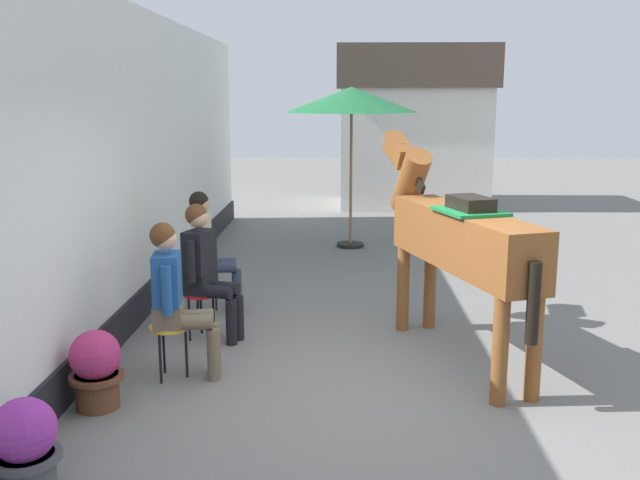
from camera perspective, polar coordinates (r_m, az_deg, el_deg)
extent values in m
plane|color=slate|center=(8.93, 2.92, -4.31)|extent=(40.00, 40.00, 0.00)
cube|color=white|center=(7.50, -16.65, 5.43)|extent=(0.30, 14.00, 3.40)
cube|color=black|center=(7.80, -15.86, -5.74)|extent=(0.34, 14.00, 0.36)
cube|color=silver|center=(16.26, 7.40, 7.43)|extent=(3.20, 2.40, 2.60)
cube|color=brown|center=(16.23, 7.56, 13.60)|extent=(3.40, 2.60, 0.90)
cylinder|color=gold|center=(6.32, -12.06, -6.89)|extent=(0.34, 0.34, 0.03)
cylinder|color=black|center=(6.39, -10.71, -8.93)|extent=(0.02, 0.02, 0.45)
cylinder|color=black|center=(6.52, -12.47, -8.56)|extent=(0.02, 0.02, 0.45)
cylinder|color=black|center=(6.30, -12.74, -9.31)|extent=(0.02, 0.02, 0.45)
cube|color=brown|center=(6.29, -12.11, -5.89)|extent=(0.28, 0.35, 0.20)
cube|color=#1E4C8C|center=(6.20, -12.23, -3.07)|extent=(0.26, 0.36, 0.44)
sphere|color=tan|center=(6.13, -12.37, 0.10)|extent=(0.20, 0.20, 0.20)
sphere|color=#593319|center=(6.12, -12.57, 0.37)|extent=(0.22, 0.22, 0.22)
cylinder|color=brown|center=(6.36, -10.29, -6.10)|extent=(0.39, 0.17, 0.13)
cylinder|color=brown|center=(6.44, -8.50, -8.63)|extent=(0.11, 0.11, 0.46)
cylinder|color=brown|center=(6.21, -10.42, -6.54)|extent=(0.39, 0.17, 0.13)
cylinder|color=brown|center=(6.29, -8.58, -9.13)|extent=(0.11, 0.11, 0.46)
cylinder|color=#1E4C8C|center=(6.40, -11.82, -3.05)|extent=(0.09, 0.09, 0.42)
cylinder|color=#1E4C8C|center=(6.02, -12.25, -4.01)|extent=(0.09, 0.09, 0.42)
cylinder|color=red|center=(7.29, -9.59, -4.31)|extent=(0.34, 0.34, 0.03)
cylinder|color=black|center=(7.30, -8.56, -6.24)|extent=(0.02, 0.02, 0.45)
cylinder|color=black|center=(7.50, -9.55, -5.79)|extent=(0.02, 0.02, 0.45)
cylinder|color=black|center=(7.30, -10.48, -6.31)|extent=(0.02, 0.02, 0.45)
cube|color=black|center=(7.26, -9.62, -3.44)|extent=(0.33, 0.38, 0.20)
cube|color=black|center=(7.19, -9.71, -0.97)|extent=(0.31, 0.39, 0.44)
sphere|color=tan|center=(7.12, -9.80, 1.78)|extent=(0.20, 0.20, 0.20)
sphere|color=#593319|center=(7.13, -9.95, 2.02)|extent=(0.22, 0.22, 0.22)
cylinder|color=black|center=(7.26, -7.99, -3.81)|extent=(0.40, 0.24, 0.13)
cylinder|color=black|center=(7.26, -6.58, -6.24)|extent=(0.11, 0.11, 0.46)
cylinder|color=black|center=(7.12, -8.58, -4.13)|extent=(0.40, 0.24, 0.13)
cylinder|color=black|center=(7.12, -7.15, -6.60)|extent=(0.11, 0.11, 0.46)
cylinder|color=black|center=(7.36, -8.80, -1.05)|extent=(0.09, 0.09, 0.42)
cylinder|color=black|center=(7.02, -10.35, -1.71)|extent=(0.09, 0.09, 0.42)
cylinder|color=#194C99|center=(8.20, -9.41, -2.53)|extent=(0.34, 0.34, 0.03)
cylinder|color=black|center=(8.26, -8.38, -4.12)|extent=(0.02, 0.02, 0.45)
cylinder|color=black|center=(8.38, -9.82, -3.94)|extent=(0.02, 0.02, 0.45)
cylinder|color=black|center=(8.15, -9.87, -4.39)|extent=(0.02, 0.02, 0.45)
cube|color=#2D3851|center=(8.17, -9.44, -1.75)|extent=(0.29, 0.36, 0.20)
cube|color=beige|center=(8.11, -9.51, 0.45)|extent=(0.27, 0.37, 0.44)
sphere|color=tan|center=(8.05, -9.59, 2.90)|extent=(0.20, 0.20, 0.20)
sphere|color=black|center=(8.05, -9.74, 3.11)|extent=(0.22, 0.22, 0.22)
cylinder|color=#2D3851|center=(8.26, -8.09, -1.92)|extent=(0.40, 0.19, 0.13)
cylinder|color=#2D3851|center=(8.34, -6.73, -3.89)|extent=(0.11, 0.11, 0.46)
cylinder|color=#2D3851|center=(8.10, -8.09, -2.19)|extent=(0.40, 0.19, 0.13)
cylinder|color=#2D3851|center=(8.18, -6.70, -4.19)|extent=(0.11, 0.11, 0.46)
cylinder|color=beige|center=(8.31, -9.33, 0.38)|extent=(0.09, 0.09, 0.42)
cylinder|color=beige|center=(7.92, -9.39, -0.17)|extent=(0.09, 0.09, 0.42)
cube|color=brown|center=(6.54, 11.49, 0.05)|extent=(1.11, 2.23, 0.52)
cylinder|color=brown|center=(7.50, 6.70, -3.91)|extent=(0.13, 0.13, 0.90)
cylinder|color=brown|center=(7.62, 8.85, -3.71)|extent=(0.13, 0.13, 0.90)
cylinder|color=brown|center=(5.85, 14.30, -8.68)|extent=(0.13, 0.13, 0.90)
cylinder|color=brown|center=(6.01, 16.86, -8.27)|extent=(0.13, 0.13, 0.90)
cylinder|color=brown|center=(7.54, 7.32, 4.70)|extent=(0.46, 0.69, 0.73)
cube|color=brown|center=(7.83, 6.36, 7.22)|extent=(0.34, 0.56, 0.40)
cube|color=black|center=(7.51, 7.41, 5.74)|extent=(0.24, 0.61, 0.48)
cylinder|color=black|center=(5.65, 16.80, -4.89)|extent=(0.13, 0.13, 0.65)
cube|color=#197238|center=(6.40, 12.00, 2.29)|extent=(0.66, 0.73, 0.03)
cube|color=black|center=(6.39, 12.03, 2.91)|extent=(0.40, 0.51, 0.12)
cylinder|color=#4C4C51|center=(4.94, -22.49, -17.09)|extent=(0.34, 0.34, 0.28)
cylinder|color=#4C4C51|center=(4.89, -22.60, -15.85)|extent=(0.43, 0.43, 0.04)
sphere|color=purple|center=(4.81, -22.77, -13.94)|extent=(0.40, 0.40, 0.40)
cylinder|color=brown|center=(6.00, -17.49, -11.51)|extent=(0.34, 0.34, 0.28)
cylinder|color=brown|center=(5.96, -17.56, -10.45)|extent=(0.43, 0.43, 0.04)
sphere|color=#B22D66|center=(5.90, -17.67, -8.82)|extent=(0.40, 0.40, 0.40)
cylinder|color=black|center=(11.66, 2.46, -0.39)|extent=(0.44, 0.44, 0.06)
cylinder|color=olive|center=(11.49, 2.50, 4.84)|extent=(0.04, 0.04, 2.20)
cone|color=#1E6638|center=(11.41, 2.56, 11.24)|extent=(2.10, 2.10, 0.40)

